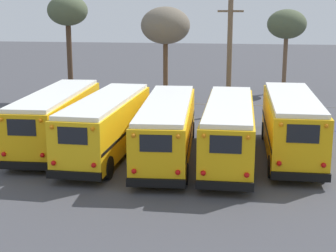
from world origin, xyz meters
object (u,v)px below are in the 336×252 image
object	(u,v)px
school_bus_2	(167,127)
bare_tree_1	(287,25)
school_bus_3	(229,129)
school_bus_4	(291,124)
utility_pole	(229,55)
school_bus_1	(107,124)
bare_tree_2	(68,13)
school_bus_0	(57,117)
bare_tree_0	(165,26)

from	to	relation	value
school_bus_2	bare_tree_1	distance (m)	23.44
school_bus_3	school_bus_4	xyz separation A→B (m)	(3.16, 1.22, 0.09)
school_bus_3	utility_pole	distance (m)	11.77
school_bus_1	bare_tree_1	bearing A→B (deg)	63.88
bare_tree_2	bare_tree_1	bearing A→B (deg)	17.90
school_bus_0	bare_tree_1	bearing A→B (deg)	56.10
school_bus_0	utility_pole	bearing A→B (deg)	47.76
school_bus_4	bare_tree_2	bearing A→B (deg)	138.26
school_bus_4	utility_pole	distance (m)	11.12
school_bus_4	bare_tree_0	distance (m)	16.10
school_bus_4	bare_tree_1	bearing A→B (deg)	86.65
school_bus_3	school_bus_4	world-z (taller)	school_bus_4
school_bus_1	bare_tree_2	bearing A→B (deg)	114.63
school_bus_0	bare_tree_1	xyz separation A→B (m)	(13.84, 20.59, 4.30)
school_bus_0	bare_tree_2	world-z (taller)	bare_tree_2
school_bus_0	school_bus_2	bearing A→B (deg)	-10.60
school_bus_0	bare_tree_0	distance (m)	14.18
school_bus_1	utility_pole	size ratio (longest dim) A/B	1.24
bare_tree_1	bare_tree_2	bearing A→B (deg)	-162.10
school_bus_3	school_bus_4	distance (m)	3.38
utility_pole	bare_tree_0	bearing A→B (deg)	151.07
bare_tree_0	bare_tree_1	xyz separation A→B (m)	(9.66, 7.80, -0.15)
school_bus_4	bare_tree_1	size ratio (longest dim) A/B	1.32
school_bus_3	bare_tree_0	world-z (taller)	bare_tree_0
school_bus_0	bare_tree_1	world-z (taller)	bare_tree_1
school_bus_3	bare_tree_2	size ratio (longest dim) A/B	1.23
bare_tree_0	bare_tree_2	bearing A→B (deg)	166.66
utility_pole	bare_tree_2	distance (m)	14.40
school_bus_2	school_bus_4	bearing A→B (deg)	8.76
utility_pole	bare_tree_2	bearing A→B (deg)	160.48
school_bus_2	school_bus_1	bearing A→B (deg)	-179.62
bare_tree_2	utility_pole	bearing A→B (deg)	-19.52
school_bus_0	utility_pole	distance (m)	13.83
school_bus_3	utility_pole	world-z (taller)	utility_pole
school_bus_2	bare_tree_2	world-z (taller)	bare_tree_2
school_bus_4	bare_tree_2	xyz separation A→B (m)	(-16.79, 14.98, 5.33)
school_bus_2	bare_tree_2	xyz separation A→B (m)	(-10.48, 15.96, 5.47)
school_bus_2	school_bus_3	size ratio (longest dim) A/B	1.05
school_bus_2	bare_tree_0	distance (m)	14.84
school_bus_1	bare_tree_0	bearing A→B (deg)	85.81
school_bus_1	utility_pole	world-z (taller)	utility_pole
school_bus_1	bare_tree_0	world-z (taller)	bare_tree_0
school_bus_0	school_bus_4	xyz separation A→B (m)	(12.62, -0.21, 0.09)
school_bus_0	school_bus_1	bearing A→B (deg)	-20.86
bare_tree_1	bare_tree_2	distance (m)	18.96
school_bus_3	bare_tree_0	distance (m)	15.81
school_bus_4	utility_pole	size ratio (longest dim) A/B	1.17
bare_tree_0	school_bus_4	bearing A→B (deg)	-57.01
school_bus_0	school_bus_4	size ratio (longest dim) A/B	1.07
school_bus_0	school_bus_2	distance (m)	6.42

